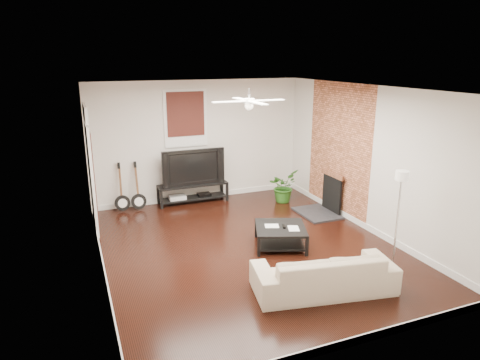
% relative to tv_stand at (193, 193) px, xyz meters
% --- Properties ---
extents(room, '(5.01, 6.01, 2.81)m').
position_rel_tv_stand_xyz_m(room, '(0.24, -2.78, 1.17)').
color(room, black).
rests_on(room, ground).
extents(brick_accent, '(0.02, 2.20, 2.80)m').
position_rel_tv_stand_xyz_m(brick_accent, '(2.72, -1.78, 1.17)').
color(brick_accent, brown).
rests_on(brick_accent, floor).
extents(fireplace, '(0.80, 1.10, 0.92)m').
position_rel_tv_stand_xyz_m(fireplace, '(2.44, -1.78, 0.23)').
color(fireplace, black).
rests_on(fireplace, floor).
extents(window_back, '(1.00, 0.06, 1.30)m').
position_rel_tv_stand_xyz_m(window_back, '(-0.06, 0.19, 1.72)').
color(window_back, '#38170F').
rests_on(window_back, wall_back).
extents(door_left, '(0.08, 1.00, 2.50)m').
position_rel_tv_stand_xyz_m(door_left, '(-2.22, -0.88, 1.02)').
color(door_left, white).
rests_on(door_left, wall_left).
extents(tv_stand, '(1.62, 0.43, 0.45)m').
position_rel_tv_stand_xyz_m(tv_stand, '(0.00, 0.00, 0.00)').
color(tv_stand, black).
rests_on(tv_stand, floor).
extents(tv, '(1.45, 0.19, 0.84)m').
position_rel_tv_stand_xyz_m(tv, '(-0.00, 0.02, 0.64)').
color(tv, black).
rests_on(tv, tv_stand).
extents(coffee_table, '(1.13, 1.13, 0.37)m').
position_rel_tv_stand_xyz_m(coffee_table, '(0.79, -2.94, -0.04)').
color(coffee_table, black).
rests_on(coffee_table, floor).
extents(sofa, '(2.15, 1.15, 0.59)m').
position_rel_tv_stand_xyz_m(sofa, '(0.67, -4.56, 0.07)').
color(sofa, '#C9AF97').
rests_on(sofa, floor).
extents(floor_lamp, '(0.32, 0.32, 1.66)m').
position_rel_tv_stand_xyz_m(floor_lamp, '(2.02, -4.46, 0.60)').
color(floor_lamp, silver).
rests_on(floor_lamp, floor).
extents(potted_plant, '(0.89, 0.88, 0.75)m').
position_rel_tv_stand_xyz_m(potted_plant, '(1.98, -0.73, 0.15)').
color(potted_plant, '#28601B').
rests_on(potted_plant, floor).
extents(guitar_left, '(0.36, 0.28, 1.09)m').
position_rel_tv_stand_xyz_m(guitar_left, '(-1.62, -0.03, 0.32)').
color(guitar_left, black).
rests_on(guitar_left, floor).
extents(guitar_right, '(0.34, 0.24, 1.09)m').
position_rel_tv_stand_xyz_m(guitar_right, '(-1.27, -0.06, 0.32)').
color(guitar_right, black).
rests_on(guitar_right, floor).
extents(ceiling_fan, '(1.24, 1.24, 0.32)m').
position_rel_tv_stand_xyz_m(ceiling_fan, '(0.24, -2.78, 2.37)').
color(ceiling_fan, white).
rests_on(ceiling_fan, ceiling).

